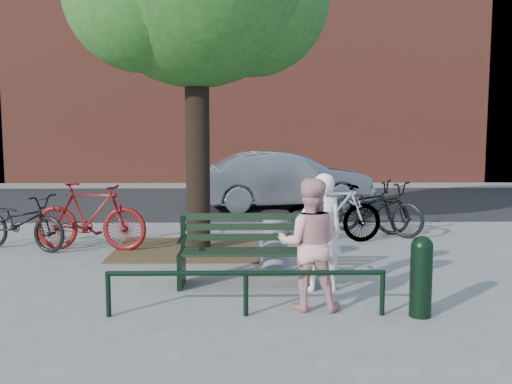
{
  "coord_description": "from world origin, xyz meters",
  "views": [
    {
      "loc": [
        0.01,
        -7.26,
        2.05
      ],
      "look_at": [
        0.15,
        1.0,
        1.12
      ],
      "focal_mm": 40.0,
      "sensor_mm": 36.0,
      "label": 1
    }
  ],
  "objects_px": {
    "person_right": "(309,244)",
    "bollard": "(421,274)",
    "bicycle_c": "(359,206)",
    "parked_car": "(283,180)",
    "park_bench": "(246,248)",
    "person_left": "(321,232)",
    "litter_bin": "(275,239)"
  },
  "relations": [
    {
      "from": "person_right",
      "to": "bollard",
      "type": "bearing_deg",
      "value": 171.48
    },
    {
      "from": "person_right",
      "to": "bollard",
      "type": "xyz_separation_m",
      "value": [
        1.19,
        -0.3,
        -0.27
      ]
    },
    {
      "from": "bicycle_c",
      "to": "parked_car",
      "type": "distance_m",
      "value": 3.57
    },
    {
      "from": "park_bench",
      "to": "person_right",
      "type": "relative_size",
      "value": 1.16
    },
    {
      "from": "person_left",
      "to": "bollard",
      "type": "height_order",
      "value": "person_left"
    },
    {
      "from": "bollard",
      "to": "person_left",
      "type": "bearing_deg",
      "value": 133.22
    },
    {
      "from": "park_bench",
      "to": "litter_bin",
      "type": "xyz_separation_m",
      "value": [
        0.43,
        0.95,
        -0.06
      ]
    },
    {
      "from": "person_right",
      "to": "litter_bin",
      "type": "bearing_deg",
      "value": -76.43
    },
    {
      "from": "park_bench",
      "to": "bicycle_c",
      "type": "bearing_deg",
      "value": 59.39
    },
    {
      "from": "bicycle_c",
      "to": "bollard",
      "type": "bearing_deg",
      "value": -157.26
    },
    {
      "from": "parked_car",
      "to": "person_left",
      "type": "bearing_deg",
      "value": 166.84
    },
    {
      "from": "bollard",
      "to": "parked_car",
      "type": "bearing_deg",
      "value": 96.47
    },
    {
      "from": "person_right",
      "to": "bollard",
      "type": "relative_size",
      "value": 1.68
    },
    {
      "from": "person_left",
      "to": "bollard",
      "type": "distance_m",
      "value": 1.42
    },
    {
      "from": "park_bench",
      "to": "bollard",
      "type": "relative_size",
      "value": 1.95
    },
    {
      "from": "park_bench",
      "to": "person_right",
      "type": "distance_m",
      "value": 1.29
    },
    {
      "from": "park_bench",
      "to": "bollard",
      "type": "distance_m",
      "value": 2.32
    },
    {
      "from": "person_right",
      "to": "parked_car",
      "type": "distance_m",
      "value": 8.13
    },
    {
      "from": "bollard",
      "to": "litter_bin",
      "type": "height_order",
      "value": "bollard"
    },
    {
      "from": "bicycle_c",
      "to": "litter_bin",
      "type": "bearing_deg",
      "value": 173.84
    },
    {
      "from": "litter_bin",
      "to": "bicycle_c",
      "type": "height_order",
      "value": "bicycle_c"
    },
    {
      "from": "litter_bin",
      "to": "bicycle_c",
      "type": "xyz_separation_m",
      "value": [
        1.79,
        2.81,
        0.1
      ]
    },
    {
      "from": "litter_bin",
      "to": "park_bench",
      "type": "bearing_deg",
      "value": -114.57
    },
    {
      "from": "litter_bin",
      "to": "parked_car",
      "type": "distance_m",
      "value": 6.17
    },
    {
      "from": "litter_bin",
      "to": "parked_car",
      "type": "height_order",
      "value": "parked_car"
    },
    {
      "from": "person_right",
      "to": "person_left",
      "type": "bearing_deg",
      "value": -102.38
    },
    {
      "from": "person_right",
      "to": "bollard",
      "type": "height_order",
      "value": "person_right"
    },
    {
      "from": "person_left",
      "to": "bicycle_c",
      "type": "relative_size",
      "value": 0.75
    },
    {
      "from": "parked_car",
      "to": "bicycle_c",
      "type": "bearing_deg",
      "value": -172.17
    },
    {
      "from": "person_right",
      "to": "litter_bin",
      "type": "relative_size",
      "value": 1.81
    },
    {
      "from": "bollard",
      "to": "parked_car",
      "type": "relative_size",
      "value": 0.2
    },
    {
      "from": "bicycle_c",
      "to": "parked_car",
      "type": "relative_size",
      "value": 0.45
    }
  ]
}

